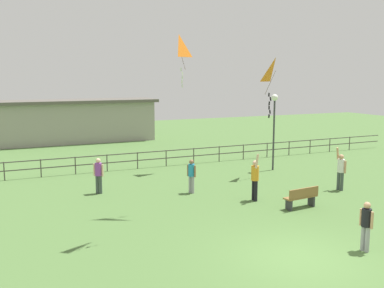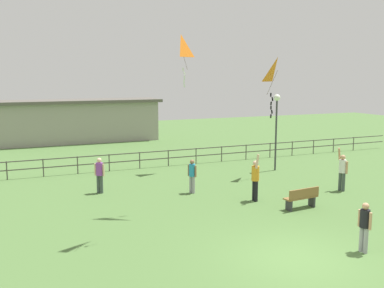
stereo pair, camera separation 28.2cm
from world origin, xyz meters
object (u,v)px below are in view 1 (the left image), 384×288
person_3 (366,223)px  kite_0 (275,73)px  person_5 (191,174)px  person_0 (341,169)px  kite_1 (179,49)px  person_2 (255,177)px  lamppost (274,115)px  park_bench (302,197)px  person_4 (99,173)px

person_3 → kite_0: bearing=71.1°
person_3 → person_5: bearing=103.4°
person_0 → kite_1: 10.56m
person_0 → person_2: (-4.53, 0.15, 0.03)m
kite_0 → person_2: bearing=-133.5°
lamppost → person_2: (-4.31, -4.89, -2.08)m
park_bench → person_0: size_ratio=0.78×
park_bench → kite_1: size_ratio=0.54×
person_2 → person_5: 2.95m
person_5 → kite_1: 7.83m
park_bench → person_2: person_2 is taller
kite_1 → person_3: bearing=-88.0°
park_bench → person_5: (-3.02, 3.94, 0.42)m
kite_0 → kite_1: 5.44m
person_3 → kite_0: size_ratio=0.50×
lamppost → person_3: (-4.25, -10.91, -2.22)m
person_4 → kite_0: bearing=-2.3°
person_0 → kite_0: kite_0 is taller
person_3 → park_bench: bearing=76.4°
lamppost → kite_1: 6.37m
person_2 → kite_1: (-0.39, 7.25, 5.68)m
lamppost → person_4: (-10.03, -1.00, -2.18)m
lamppost → park_bench: size_ratio=2.77×
person_5 → person_3: bearing=-76.6°
person_4 → kite_1: size_ratio=0.57×
person_0 → person_5: 6.87m
person_0 → person_5: (-6.45, 2.39, -0.11)m
person_3 → person_4: person_4 is taller
person_5 → kite_1: size_ratio=0.54×
person_4 → person_5: (3.81, -1.65, -0.05)m
park_bench → person_4: person_4 is taller
park_bench → kite_0: size_ratio=0.50×
kite_1 → kite_0: bearing=-45.1°
lamppost → park_bench: bearing=-115.9°
lamppost → kite_0: size_ratio=1.39×
person_0 → lamppost: bearing=92.5°
person_5 → kite_1: (1.52, 5.01, 5.82)m
kite_1 → person_4: bearing=-147.7°
person_3 → kite_0: (3.27, 9.54, 4.51)m
person_5 → person_4: bearing=156.7°
person_3 → kite_1: (-0.45, 13.28, 5.82)m
kite_0 → lamppost: bearing=54.7°
person_2 → person_5: (-1.91, 2.24, -0.14)m
person_0 → person_4: (-10.26, 4.03, -0.06)m
person_3 → kite_0: 11.05m
lamppost → person_0: size_ratio=2.15×
person_2 → person_4: person_2 is taller
park_bench → person_3: size_ratio=1.00×
park_bench → person_5: person_5 is taller
person_3 → person_2: bearing=90.6°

